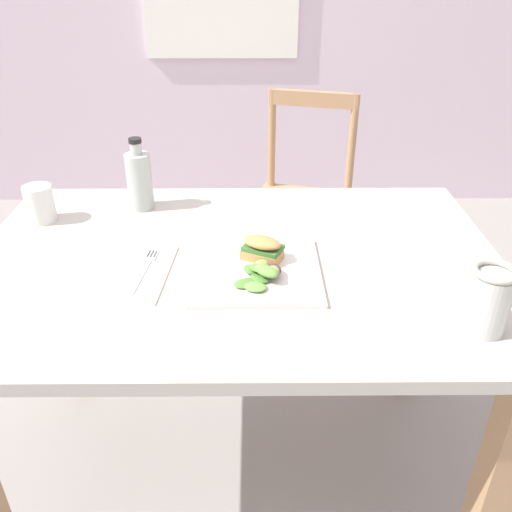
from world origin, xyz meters
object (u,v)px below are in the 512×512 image
object	(u,v)px
chair_wooden_far	(303,201)
sandwich_half_front	(262,248)
mason_jar_iced_tea	(488,303)
cup_extra_side	(40,204)
dining_table	(237,303)
bottle_cold_brew	(140,183)
fork_on_napkin	(145,267)
plate_lunch	(256,271)

from	to	relation	value
chair_wooden_far	sandwich_half_front	distance (m)	1.06
chair_wooden_far	mason_jar_iced_tea	distance (m)	1.31
mason_jar_iced_tea	cup_extra_side	size ratio (longest dim) A/B	1.37
mason_jar_iced_tea	cup_extra_side	xyz separation A→B (m)	(-1.00, 0.47, -0.01)
mason_jar_iced_tea	dining_table	bearing A→B (deg)	150.22
mason_jar_iced_tea	cup_extra_side	distance (m)	1.10
cup_extra_side	bottle_cold_brew	bearing A→B (deg)	17.86
chair_wooden_far	sandwich_half_front	bearing A→B (deg)	-100.88
fork_on_napkin	mason_jar_iced_tea	xyz separation A→B (m)	(0.68, -0.22, 0.06)
dining_table	mason_jar_iced_tea	xyz separation A→B (m)	(0.48, -0.27, 0.19)
fork_on_napkin	mason_jar_iced_tea	size ratio (longest dim) A/B	1.38
dining_table	chair_wooden_far	bearing A→B (deg)	75.50
chair_wooden_far	sandwich_half_front	world-z (taller)	chair_wooden_far
bottle_cold_brew	mason_jar_iced_tea	distance (m)	0.93
plate_lunch	sandwich_half_front	world-z (taller)	sandwich_half_front
dining_table	fork_on_napkin	bearing A→B (deg)	-166.27
bottle_cold_brew	fork_on_napkin	bearing A→B (deg)	-79.04
plate_lunch	bottle_cold_brew	distance (m)	0.48
dining_table	mason_jar_iced_tea	world-z (taller)	mason_jar_iced_tea
bottle_cold_brew	mason_jar_iced_tea	bearing A→B (deg)	-36.66
chair_wooden_far	bottle_cold_brew	size ratio (longest dim) A/B	4.37
bottle_cold_brew	cup_extra_side	bearing A→B (deg)	-162.14
dining_table	sandwich_half_front	size ratio (longest dim) A/B	11.70
plate_lunch	cup_extra_side	size ratio (longest dim) A/B	2.91
plate_lunch	cup_extra_side	distance (m)	0.63
chair_wooden_far	fork_on_napkin	distance (m)	1.15
mason_jar_iced_tea	fork_on_napkin	bearing A→B (deg)	161.94
chair_wooden_far	bottle_cold_brew	distance (m)	0.93
chair_wooden_far	mason_jar_iced_tea	bearing A→B (deg)	-79.66
sandwich_half_front	cup_extra_side	distance (m)	0.62
chair_wooden_far	fork_on_napkin	bearing A→B (deg)	-114.11
sandwich_half_front	bottle_cold_brew	bearing A→B (deg)	137.23
sandwich_half_front	fork_on_napkin	world-z (taller)	sandwich_half_front
fork_on_napkin	chair_wooden_far	bearing A→B (deg)	65.89
dining_table	sandwich_half_front	bearing A→B (deg)	-20.23
chair_wooden_far	bottle_cold_brew	bearing A→B (deg)	-127.23
sandwich_half_front	chair_wooden_far	bearing A→B (deg)	79.12
chair_wooden_far	sandwich_half_front	size ratio (longest dim) A/B	8.16
sandwich_half_front	bottle_cold_brew	world-z (taller)	bottle_cold_brew
plate_lunch	bottle_cold_brew	world-z (taller)	bottle_cold_brew
dining_table	fork_on_napkin	size ratio (longest dim) A/B	6.71
sandwich_half_front	bottle_cold_brew	xyz separation A→B (m)	(-0.33, 0.31, 0.03)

